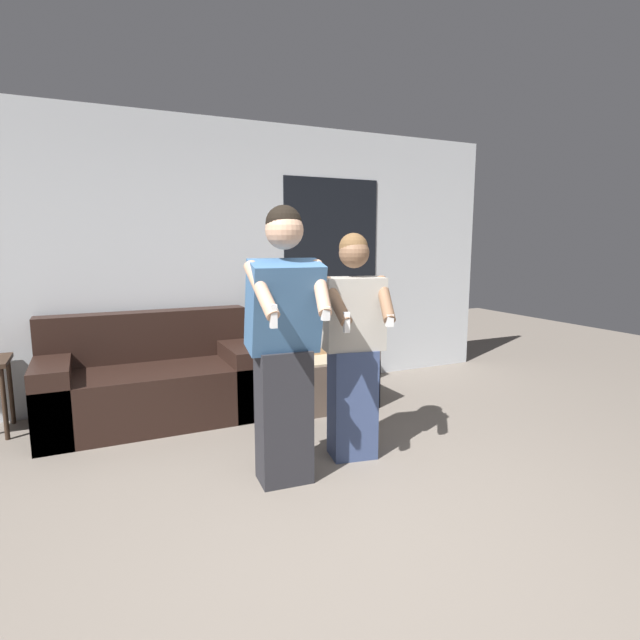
{
  "coord_description": "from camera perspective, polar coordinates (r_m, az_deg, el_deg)",
  "views": [
    {
      "loc": [
        -1.24,
        -1.87,
        1.54
      ],
      "look_at": [
        0.14,
        1.07,
        1.03
      ],
      "focal_mm": 28.0,
      "sensor_mm": 36.0,
      "label": 1
    }
  ],
  "objects": [
    {
      "name": "ground_plane",
      "position": [
        2.72,
        7.65,
        -25.59
      ],
      "size": [
        14.0,
        14.0,
        0.0
      ],
      "primitive_type": "plane",
      "color": "slate"
    },
    {
      "name": "wall_back",
      "position": [
        5.06,
        -10.81,
        6.72
      ],
      "size": [
        6.26,
        0.07,
        2.7
      ],
      "color": "silver",
      "rests_on": "ground_plane"
    },
    {
      "name": "couch",
      "position": [
        4.61,
        -18.61,
        -6.88
      ],
      "size": [
        1.8,
        0.89,
        0.91
      ],
      "color": "black",
      "rests_on": "ground_plane"
    },
    {
      "name": "armchair",
      "position": [
        4.84,
        -0.6,
        -5.47
      ],
      "size": [
        0.92,
        0.81,
        0.98
      ],
      "color": "brown",
      "rests_on": "ground_plane"
    },
    {
      "name": "person_left",
      "position": [
        3.1,
        -4.11,
        -3.03
      ],
      "size": [
        0.5,
        0.53,
        1.75
      ],
      "color": "#28282D",
      "rests_on": "ground_plane"
    },
    {
      "name": "person_right",
      "position": [
        3.51,
        3.82,
        -3.14
      ],
      "size": [
        0.48,
        0.51,
        1.6
      ],
      "color": "#384770",
      "rests_on": "ground_plane"
    }
  ]
}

